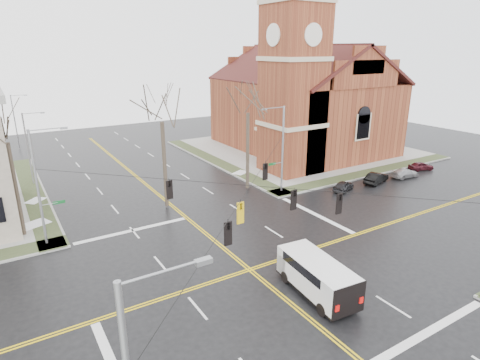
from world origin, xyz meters
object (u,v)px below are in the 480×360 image
parked_car_b (376,178)px  parked_car_c (405,173)px  tree_nw_near (162,116)px  church (301,93)px  signal_pole_nw (40,185)px  parked_car_d (421,166)px  signal_pole_ne (281,147)px  cargo_van (315,273)px  tree_ne (248,108)px  streetlight_north_a (29,146)px  streetlight_north_b (16,120)px  tree_nw_far (6,136)px  parked_car_a (343,186)px

parked_car_b → parked_car_c: parked_car_b is taller
tree_nw_near → church: bearing=23.3°
signal_pole_nw → parked_car_d: 43.03m
church → signal_pole_ne: size_ratio=3.06×
signal_pole_ne → parked_car_c: signal_pole_ne is taller
cargo_van → parked_car_d: bearing=29.1°
signal_pole_nw → signal_pole_ne: bearing=0.0°
cargo_van → tree_ne: (6.89, 18.50, 7.52)m
streetlight_north_a → streetlight_north_b: same height
streetlight_north_a → parked_car_b: bearing=-30.9°
tree_nw_near → parked_car_c: bearing=-12.3°
parked_car_c → cargo_van: bearing=119.7°
signal_pole_ne → tree_nw_far: bearing=173.7°
signal_pole_ne → streetlight_north_a: 27.48m
signal_pole_nw → parked_car_d: signal_pole_nw is taller
signal_pole_nw → parked_car_c: size_ratio=2.45×
streetlight_north_a → cargo_van: streetlight_north_a is taller
tree_nw_far → parked_car_d: bearing=-7.1°
streetlight_north_b → church: bearing=-33.2°
streetlight_north_a → tree_ne: 24.35m
parked_car_c → streetlight_north_a: bearing=65.7°
parked_car_b → tree_nw_near: size_ratio=0.31×
streetlight_north_b → cargo_van: bearing=-76.4°
parked_car_c → tree_ne: 20.95m
cargo_van → parked_car_b: 24.00m
signal_pole_ne → parked_car_a: 8.19m
parked_car_b → tree_nw_near: (-23.01, 5.68, 8.23)m
parked_car_a → signal_pole_nw: bearing=62.5°
parked_car_a → parked_car_b: 5.04m
streetlight_north_b → cargo_van: size_ratio=1.31×
church → parked_car_a: bearing=-114.0°
tree_ne → parked_car_d: bearing=-13.7°
parked_car_d → signal_pole_nw: bearing=104.1°
parked_car_d → tree_ne: 24.59m
church → parked_car_c: bearing=-82.2°
signal_pole_ne → cargo_van: 18.71m
parked_car_a → tree_nw_near: bearing=51.6°
tree_nw_far → tree_ne: 21.79m
parked_car_b → tree_nw_near: tree_nw_near is taller
streetlight_north_b → tree_nw_near: size_ratio=0.65×
signal_pole_nw → parked_car_b: bearing=-5.6°
signal_pole_nw → tree_nw_far: (-1.55, 2.68, 3.38)m
parked_car_a → tree_nw_near: (-17.97, 5.57, 8.30)m
cargo_van → parked_car_b: cargo_van is taller
parked_car_c → tree_nw_far: 41.19m
church → tree_nw_near: size_ratio=2.25×
signal_pole_ne → tree_nw_far: tree_nw_far is taller
parked_car_c → parked_car_d: (4.32, 0.86, 0.00)m
cargo_van → parked_car_a: 19.95m
parked_car_a → tree_ne: size_ratio=0.26×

